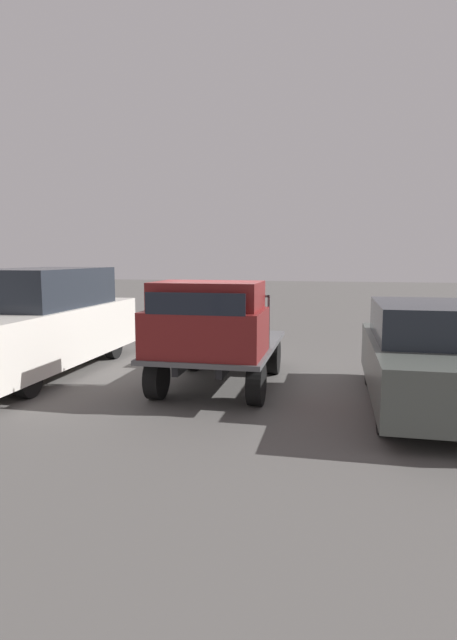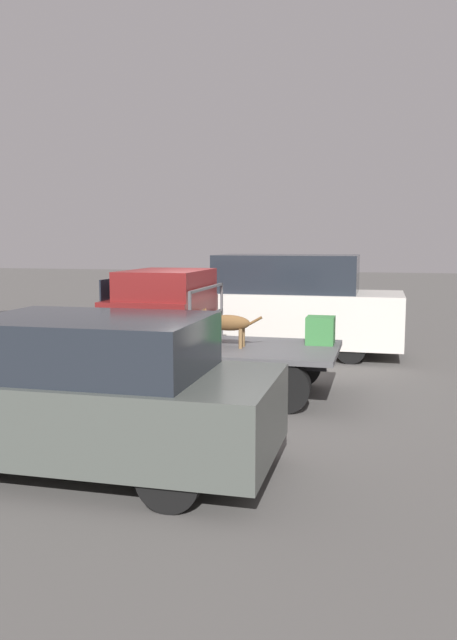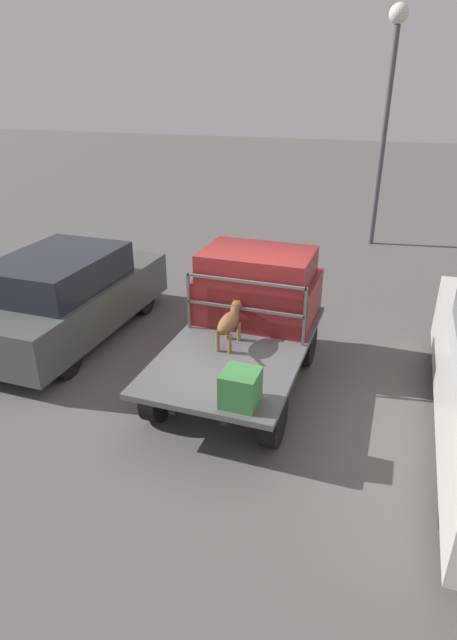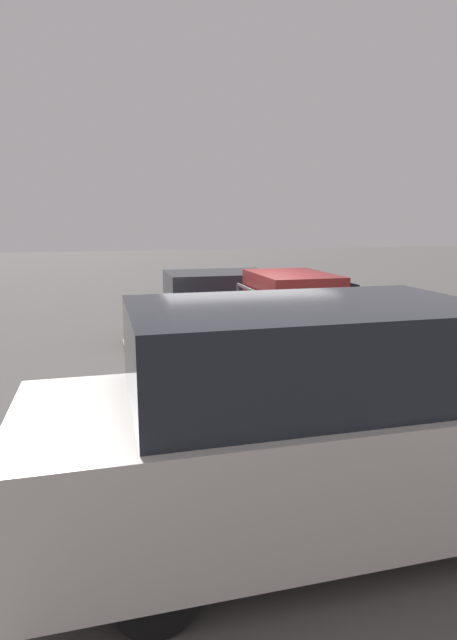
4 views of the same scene
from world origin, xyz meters
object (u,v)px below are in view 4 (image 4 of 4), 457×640
at_px(flatbed_truck, 237,359).
at_px(parked_sedan, 225,307).
at_px(cargo_crate, 149,346).
at_px(dog, 232,323).
at_px(parked_pickup_far, 324,424).

distance_m(flatbed_truck, parked_sedan, 3.60).
xyz_separation_m(cargo_crate, parked_sedan, (2.15, 4.03, -0.18)).
distance_m(dog, parked_sedan, 3.50).
xyz_separation_m(dog, cargo_crate, (-1.42, -0.63, -0.16)).
bearing_deg(dog, parked_pickup_far, -93.46).
xyz_separation_m(dog, parked_pickup_far, (-0.19, -3.93, -0.13)).
xyz_separation_m(flatbed_truck, parked_sedan, (0.68, 3.53, 0.25)).
distance_m(dog, cargo_crate, 1.56).
bearing_deg(parked_pickup_far, flatbed_truck, 84.86).
xyz_separation_m(dog, parked_sedan, (0.73, 3.40, -0.34)).
distance_m(cargo_crate, parked_pickup_far, 3.52).
distance_m(flatbed_truck, cargo_crate, 1.61).
bearing_deg(flatbed_truck, dog, 112.58).
relative_size(flatbed_truck, dog, 3.43).
bearing_deg(parked_sedan, parked_pickup_far, -94.83).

